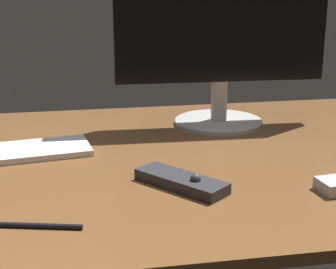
% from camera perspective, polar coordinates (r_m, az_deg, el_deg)
% --- Properties ---
extents(desk, '(1.40, 0.84, 0.02)m').
position_cam_1_polar(desk, '(1.11, 0.19, -2.81)').
color(desk, brown).
rests_on(desk, ground).
extents(monitor, '(0.50, 0.21, 0.41)m').
position_cam_1_polar(monitor, '(1.30, 5.57, 10.93)').
color(monitor, silver).
rests_on(monitor, desk).
extents(media_remote, '(0.15, 0.17, 0.03)m').
position_cam_1_polar(media_remote, '(0.96, 1.43, -4.92)').
color(media_remote, '#2D2D33').
rests_on(media_remote, desk).
extents(pen, '(0.13, 0.04, 0.01)m').
position_cam_1_polar(pen, '(0.84, -13.45, -9.26)').
color(pen, black).
rests_on(pen, desk).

